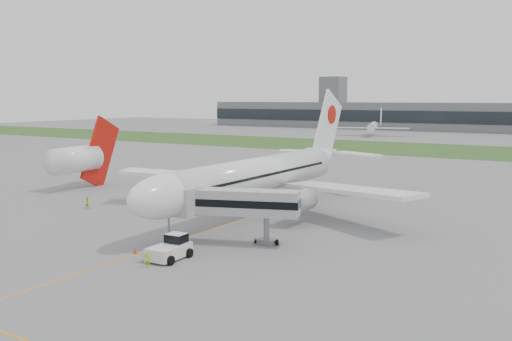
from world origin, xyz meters
The scene contains 14 objects.
ground centered at (0.00, 0.00, 0.00)m, with size 600.00×600.00×0.00m, color gray.
apron_markings centered at (0.00, -5.00, 0.00)m, with size 70.00×70.00×0.04m, color orange, non-canonical shape.
grass_strip centered at (0.00, 120.00, 0.01)m, with size 600.00×50.00×0.02m, color #28451A.
terminal_building centered at (0.00, 229.87, 7.00)m, with size 320.00×22.30×14.00m.
control_tower centered at (-90.00, 232.00, 0.00)m, with size 12.00×12.00×56.00m, color slate, non-canonical shape.
airliner centered at (0.00, 4.87, 5.66)m, with size 48.13×53.95×17.88m.
pushback_tug centered at (3.98, -19.39, 1.11)m, with size 3.39×4.84×2.42m.
jet_bridge centered at (6.25, -11.20, 4.73)m, with size 13.36×8.03×6.39m.
safety_cone_left centered at (-0.50, -19.93, 0.29)m, with size 0.42×0.42×0.58m, color red.
safety_cone_right centered at (3.43, -21.43, 0.26)m, with size 0.37×0.37×0.51m, color red.
ground_crew_near centered at (4.05, -23.02, 0.83)m, with size 0.60×0.40×1.65m, color #A9D122.
ground_crew_far centered at (-23.78, -5.39, 0.89)m, with size 0.86×0.67×1.78m, color #B7EB27.
neighbor_aircraft centered at (-39.71, 7.01, 5.48)m, with size 5.92×17.05×13.82m.
distant_aircraft_left centered at (-45.26, 173.95, 0.00)m, with size 30.81×27.19×11.78m, color white, non-canonical shape.
Camera 1 is at (41.19, -63.24, 16.36)m, focal length 40.00 mm.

